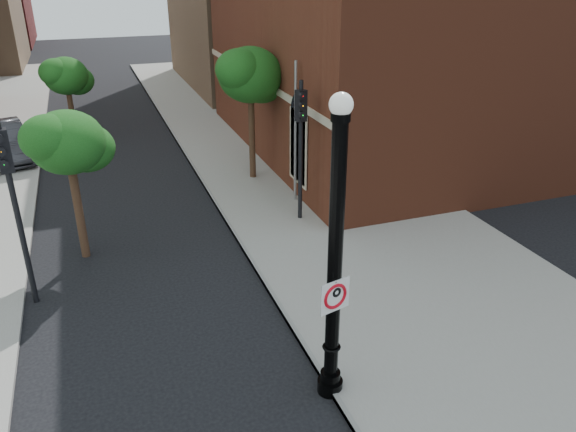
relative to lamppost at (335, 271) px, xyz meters
name	(u,v)px	position (x,y,z in m)	size (l,w,h in m)	color
ground	(226,400)	(-2.05, 0.46, -2.81)	(120.00, 120.00, 0.00)	black
sidewalk_right	(314,186)	(3.95, 10.46, -2.75)	(8.00, 60.00, 0.12)	gray
curb_edge	(213,199)	(0.00, 10.46, -2.74)	(0.10, 60.00, 0.14)	gray
brick_wall_building	(487,1)	(13.95, 14.45, 3.45)	(22.30, 16.30, 12.50)	brown
lamppost	(335,271)	(0.00, 0.00, 0.00)	(0.51, 0.51, 6.08)	black
no_parking_sign	(335,296)	(-0.04, -0.15, -0.43)	(0.64, 0.19, 0.65)	white
parked_car	(3,142)	(-7.46, 18.11, -2.00)	(1.72, 4.92, 1.62)	#2A292E
traffic_signal_left	(10,183)	(-5.77, 5.55, 0.46)	(0.35, 0.42, 4.85)	black
traffic_signal_right	(301,129)	(2.35, 7.82, 0.34)	(0.35, 0.41, 4.68)	black
utility_pole	(295,135)	(2.75, 9.35, -0.30)	(0.10, 0.10, 5.01)	#999999
street_tree_a	(69,144)	(-4.45, 7.73, 0.62)	(2.42, 2.19, 4.36)	#332214
street_tree_b	(67,77)	(-4.50, 18.95, 0.43)	(2.28, 2.06, 4.11)	#332214
street_tree_c	(251,76)	(2.03, 12.15, 1.24)	(2.85, 2.58, 5.14)	#332214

